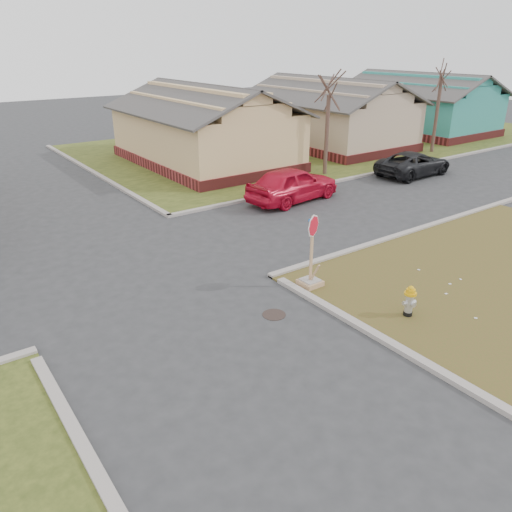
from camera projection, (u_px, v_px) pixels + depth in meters
ground at (194, 332)px, 12.75m from camera, size 120.00×120.00×0.00m
verge_far_right at (332, 139)px, 37.95m from camera, size 37.00×19.00×0.05m
curbs at (120, 266)px, 16.48m from camera, size 80.00×40.00×0.12m
manhole at (274, 315)px, 13.56m from camera, size 0.64×0.64×0.01m
side_house_yellow at (204, 127)px, 29.55m from camera, size 7.60×11.60×4.70m
side_house_tan at (328, 114)px, 34.91m from camera, size 7.60×11.60×4.70m
side_house_teal at (419, 104)px, 40.27m from camera, size 7.60×11.60×4.70m
tree_mid_right at (327, 136)px, 27.01m from camera, size 0.22×0.22×4.20m
tree_far_right at (437, 115)px, 32.48m from camera, size 0.22×0.22×4.76m
fire_hydrant at (410, 299)px, 13.26m from camera, size 0.33×0.33×0.88m
stop_sign at (311, 270)px, 14.92m from camera, size 0.64×0.62×2.25m
red_sedan at (293, 184)px, 22.94m from camera, size 4.91×2.43×1.61m
dark_pickup at (414, 164)px, 27.45m from camera, size 4.74×2.28×1.30m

